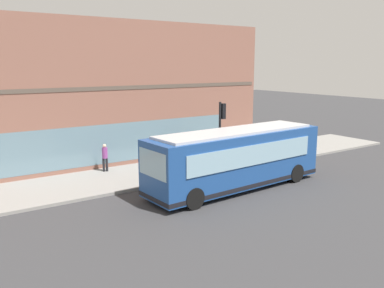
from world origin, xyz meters
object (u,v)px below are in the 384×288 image
city_bus_nearside (236,159)px  pedestrian_near_building_entrance (105,156)px  fire_hydrant (206,155)px  newspaper_vending_box (183,152)px  traffic_light_near_corner (222,123)px  pedestrian_near_hydrant (247,146)px

city_bus_nearside → pedestrian_near_building_entrance: bearing=34.9°
fire_hydrant → newspaper_vending_box: size_ratio=0.82×
city_bus_nearside → traffic_light_near_corner: (2.99, -1.39, 1.41)m
city_bus_nearside → pedestrian_near_hydrant: (3.68, -4.05, -0.40)m
traffic_light_near_corner → fire_hydrant: traffic_light_near_corner is taller
city_bus_nearside → fire_hydrant: (5.43, -2.07, -1.04)m
fire_hydrant → newspaper_vending_box: 1.58m
pedestrian_near_building_entrance → newspaper_vending_box: 5.50m
city_bus_nearside → newspaper_vending_box: 6.71m
traffic_light_near_corner → city_bus_nearside: bearing=155.0°
traffic_light_near_corner → fire_hydrant: size_ratio=5.47×
newspaper_vending_box → pedestrian_near_building_entrance: bearing=91.3°
fire_hydrant → city_bus_nearside: bearing=159.1°
traffic_light_near_corner → newspaper_vending_box: (3.58, 0.41, -2.36)m
traffic_light_near_corner → newspaper_vending_box: traffic_light_near_corner is taller
city_bus_nearside → pedestrian_near_hydrant: 5.48m
city_bus_nearside → traffic_light_near_corner: bearing=-25.0°
city_bus_nearside → pedestrian_near_building_entrance: size_ratio=6.22×
city_bus_nearside → newspaper_vending_box: (6.57, -0.98, -0.95)m
city_bus_nearside → newspaper_vending_box: size_ratio=11.29×
city_bus_nearside → pedestrian_near_hydrant: size_ratio=5.85×
pedestrian_near_building_entrance → pedestrian_near_hydrant: size_ratio=0.94×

